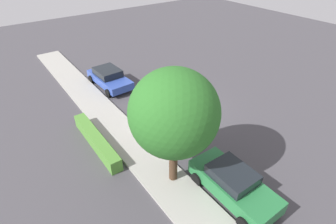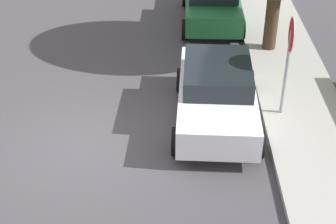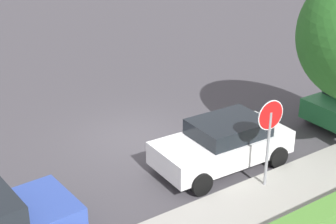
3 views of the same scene
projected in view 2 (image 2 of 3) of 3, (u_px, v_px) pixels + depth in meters
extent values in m
plane|color=#423F44|center=(87.00, 144.00, 11.81)|extent=(60.00, 60.00, 0.00)
cube|color=#9E9B93|center=(315.00, 144.00, 11.69)|extent=(32.00, 2.11, 0.14)
cylinder|color=gray|center=(286.00, 76.00, 12.14)|extent=(0.08, 0.08, 2.29)
cylinder|color=white|center=(291.00, 35.00, 11.56)|extent=(0.82, 0.07, 0.82)
cylinder|color=red|center=(291.00, 35.00, 11.56)|extent=(0.77, 0.08, 0.77)
cube|color=white|center=(217.00, 98.00, 12.29)|extent=(4.13, 1.94, 0.68)
cube|color=black|center=(218.00, 73.00, 12.15)|extent=(2.16, 1.65, 0.47)
cylinder|color=black|center=(181.00, 80.00, 13.66)|extent=(0.65, 0.24, 0.64)
cylinder|color=black|center=(249.00, 82.00, 13.58)|extent=(0.65, 0.24, 0.64)
cylinder|color=black|center=(177.00, 141.00, 11.34)|extent=(0.65, 0.24, 0.64)
cylinder|color=black|center=(258.00, 144.00, 11.26)|extent=(0.65, 0.24, 0.64)
cube|color=#236B38|center=(212.00, 3.00, 17.46)|extent=(4.27, 1.83, 0.69)
cylinder|color=black|center=(241.00, 30.00, 16.40)|extent=(0.64, 0.23, 0.64)
cylinder|color=black|center=(185.00, 29.00, 16.44)|extent=(0.64, 0.23, 0.64)
cylinder|color=#422D1E|center=(272.00, 14.00, 15.16)|extent=(0.40, 0.40, 2.45)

